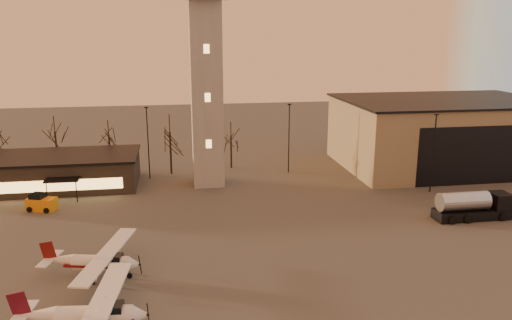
% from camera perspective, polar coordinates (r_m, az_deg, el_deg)
% --- Properties ---
extents(ground, '(220.00, 220.00, 0.00)m').
position_cam_1_polar(ground, '(40.47, -2.36, -15.06)').
color(ground, '#3A3836').
rests_on(ground, ground).
extents(control_tower, '(6.80, 6.80, 32.60)m').
position_cam_1_polar(control_tower, '(65.29, -5.76, 11.11)').
color(control_tower, gray).
rests_on(control_tower, ground).
extents(hangar, '(30.60, 20.60, 10.30)m').
position_cam_1_polar(hangar, '(81.17, 20.55, 2.92)').
color(hangar, '#8A7B5A').
rests_on(hangar, ground).
extents(terminal, '(25.40, 12.20, 4.30)m').
position_cam_1_polar(terminal, '(71.60, -23.42, -1.24)').
color(terminal, black).
rests_on(terminal, ground).
extents(light_poles, '(58.50, 12.25, 10.14)m').
position_cam_1_polar(light_poles, '(67.77, -5.17, 1.91)').
color(light_poles, black).
rests_on(light_poles, ground).
extents(tree_row, '(37.20, 9.20, 8.80)m').
position_cam_1_polar(tree_row, '(76.11, -16.38, 3.15)').
color(tree_row, black).
rests_on(tree_row, ground).
extents(cessna_front, '(9.71, 12.25, 3.36)m').
position_cam_1_polar(cessna_front, '(36.80, -17.73, -16.95)').
color(cessna_front, white).
rests_on(cessna_front, ground).
extents(cessna_rear, '(9.00, 11.25, 3.11)m').
position_cam_1_polar(cessna_rear, '(44.30, -17.10, -11.46)').
color(cessna_rear, silver).
rests_on(cessna_rear, ground).
extents(fuel_truck, '(8.46, 2.79, 3.13)m').
position_cam_1_polar(fuel_truck, '(59.90, 23.46, -5.04)').
color(fuel_truck, black).
rests_on(fuel_truck, ground).
extents(service_cart, '(3.51, 2.78, 1.99)m').
position_cam_1_polar(service_cart, '(62.80, -23.32, -4.62)').
color(service_cart, orange).
rests_on(service_cart, ground).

